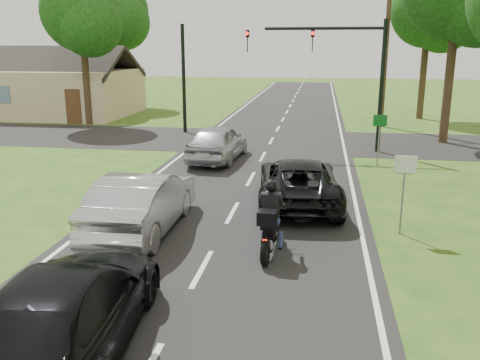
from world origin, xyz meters
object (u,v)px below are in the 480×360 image
utility_pole_far (386,41)px  motorcycle_rider (270,225)px  sign_white (405,176)px  dark_car_behind (67,310)px  dark_suv (299,181)px  silver_suv (218,142)px  sign_green (380,128)px  silver_sedan (142,202)px  traffic_signal (341,62)px

utility_pole_far → motorcycle_rider: bearing=-102.9°
motorcycle_rider → sign_white: sign_white is taller
dark_car_behind → dark_suv: bearing=-116.6°
motorcycle_rider → utility_pole_far: size_ratio=0.21×
silver_suv → utility_pole_far: bearing=-121.8°
motorcycle_rider → silver_suv: (-3.27, 9.86, 0.08)m
silver_suv → sign_green: sign_green is taller
silver_sedan → motorcycle_rider: bearing=163.7°
motorcycle_rider → traffic_signal: 13.46m
silver_suv → sign_white: bearing=133.6°
traffic_signal → motorcycle_rider: bearing=-98.5°
dark_car_behind → sign_green: (6.29, 14.44, 0.82)m
dark_suv → utility_pole_far: bearing=-109.6°
silver_suv → traffic_signal: size_ratio=0.73×
utility_pole_far → dark_car_behind: bearing=-106.6°
utility_pole_far → silver_suv: bearing=-126.2°
motorcycle_rider → dark_suv: bearing=86.8°
dark_suv → traffic_signal: traffic_signal is taller
sign_white → dark_car_behind: bearing=-133.4°
silver_suv → sign_green: size_ratio=2.19×
silver_sedan → utility_pole_far: utility_pole_far is taller
traffic_signal → utility_pole_far: size_ratio=0.64×
motorcycle_rider → traffic_signal: bearing=85.0°
silver_sedan → utility_pole_far: 21.96m
dark_car_behind → sign_green: sign_green is taller
utility_pole_far → sign_white: utility_pole_far is taller
silver_suv → dark_car_behind: silver_suv is taller
motorcycle_rider → dark_car_behind: 5.37m
silver_sedan → dark_car_behind: 5.64m
silver_suv → sign_white: (6.55, -8.00, 0.79)m
silver_suv → sign_green: (6.75, -0.00, 0.79)m
sign_green → dark_car_behind: bearing=-113.5°
dark_car_behind → silver_suv: bearing=-94.0°
sign_green → silver_sedan: bearing=-128.4°
dark_suv → silver_suv: (-3.75, 5.76, 0.06)m
utility_pole_far → dark_suv: bearing=-104.4°
traffic_signal → utility_pole_far: bearing=70.3°
utility_pole_far → sign_white: (-1.50, -19.02, -3.49)m
dark_suv → silver_sedan: silver_sedan is taller
dark_suv → silver_suv: size_ratio=1.13×
traffic_signal → silver_sedan: bearing=-114.7°
silver_suv → utility_pole_far: (8.05, 11.02, 4.28)m
dark_car_behind → utility_pole_far: 26.91m
motorcycle_rider → utility_pole_far: utility_pole_far is taller
utility_pole_far → sign_green: bearing=-96.7°
dark_car_behind → silver_sedan: bearing=-88.4°
sign_green → traffic_signal: bearing=117.4°
dark_car_behind → motorcycle_rider: bearing=-127.4°
silver_sedan → traffic_signal: (5.45, 11.86, 3.32)m
silver_sedan → sign_white: bearing=-173.2°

